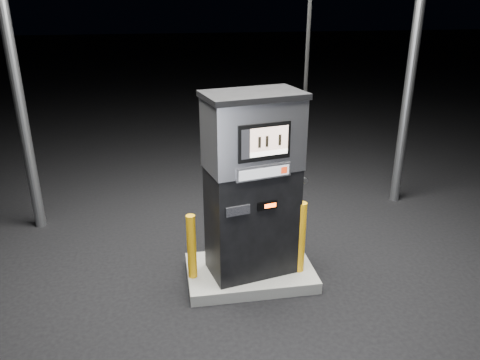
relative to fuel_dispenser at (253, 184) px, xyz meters
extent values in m
plane|color=black|center=(-0.02, 0.02, -1.31)|extent=(80.00, 80.00, 0.00)
cube|color=slate|center=(-0.02, 0.02, -1.24)|extent=(1.60, 1.00, 0.15)
cylinder|color=gray|center=(-3.02, 2.02, 0.94)|extent=(0.16, 0.16, 4.50)
cylinder|color=gray|center=(2.98, 2.02, 0.94)|extent=(0.16, 0.16, 4.50)
cube|color=black|center=(-0.01, 0.00, -0.48)|extent=(1.15, 0.81, 1.38)
cube|color=silver|center=(-0.01, 0.00, 0.62)|extent=(1.17, 0.84, 0.83)
cube|color=black|center=(-0.01, 0.00, 1.07)|extent=(1.23, 0.89, 0.07)
cube|color=black|center=(0.06, -0.31, 0.62)|extent=(0.61, 0.16, 0.42)
cube|color=#D2AD98|center=(0.11, -0.32, 0.65)|extent=(0.44, 0.10, 0.26)
cube|color=white|center=(0.11, -0.32, 0.49)|extent=(0.44, 0.10, 0.06)
cube|color=silver|center=(0.06, -0.31, 0.27)|extent=(0.65, 0.17, 0.15)
cube|color=#9B9EA3|center=(0.06, -0.33, 0.27)|extent=(0.59, 0.13, 0.12)
cube|color=red|center=(0.30, -0.28, 0.27)|extent=(0.08, 0.02, 0.08)
cube|color=black|center=(0.11, -0.30, -0.15)|extent=(0.24, 0.07, 0.10)
cube|color=#FF470C|center=(0.15, -0.30, -0.15)|extent=(0.14, 0.03, 0.05)
cube|color=black|center=(-0.24, -0.37, -0.15)|extent=(0.29, 0.09, 0.11)
cube|color=black|center=(0.56, 0.12, -0.01)|extent=(0.15, 0.22, 0.27)
cylinder|color=gray|center=(0.62, 0.14, -0.01)|extent=(0.13, 0.25, 0.08)
cylinder|color=black|center=(0.61, 0.08, 1.83)|extent=(0.05, 0.05, 3.41)
cylinder|color=#FEAF0E|center=(-0.76, -0.06, -0.74)|extent=(0.15, 0.15, 0.84)
cylinder|color=#FEAF0E|center=(0.58, -0.14, -0.69)|extent=(0.16, 0.16, 0.94)
camera|label=1|loc=(-1.01, -5.04, 2.12)|focal=35.00mm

